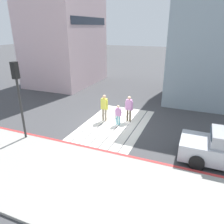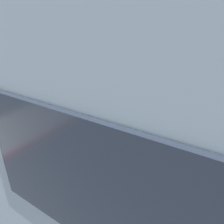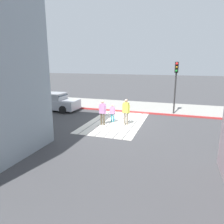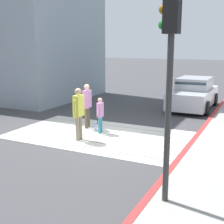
# 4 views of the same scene
# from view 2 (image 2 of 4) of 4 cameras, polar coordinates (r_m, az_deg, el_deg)

# --- Properties ---
(ground_plane) EXTENTS (120.00, 120.00, 0.00)m
(ground_plane) POSITION_cam_2_polar(r_m,az_deg,el_deg) (13.26, 0.02, -5.53)
(ground_plane) COLOR #424244
(crosswalk_stripes) EXTENTS (6.40, 3.80, 0.01)m
(crosswalk_stripes) POSITION_cam_2_polar(r_m,az_deg,el_deg) (13.26, 0.02, -5.51)
(crosswalk_stripes) COLOR silver
(crosswalk_stripes) RESTS_ON ground
(sidewalk_west) EXTENTS (4.80, 40.00, 0.12)m
(sidewalk_west) POSITION_cam_2_polar(r_m,az_deg,el_deg) (16.61, -16.47, 0.09)
(sidewalk_west) COLOR #9E9B93
(sidewalk_west) RESTS_ON ground
(curb_painted) EXTENTS (0.16, 40.00, 0.13)m
(curb_painted) POSITION_cam_2_polar(r_m,az_deg,el_deg) (15.03, -10.47, -1.88)
(curb_painted) COLOR #BC3333
(curb_painted) RESTS_ON ground
(van_down_street) EXTENTS (2.51, 5.28, 2.35)m
(van_down_street) POSITION_cam_2_polar(r_m,az_deg,el_deg) (27.83, 23.41, 11.37)
(van_down_street) COLOR #1E4C8C
(van_down_street) RESTS_ON ground
(traffic_light_corner) EXTENTS (0.39, 0.28, 4.24)m
(traffic_light_corner) POSITION_cam_2_polar(r_m,az_deg,el_deg) (17.07, -3.19, 12.25)
(traffic_light_corner) COLOR #2D2D2D
(traffic_light_corner) RESTS_ON ground
(pedestrian_adult_lead) EXTENTS (0.24, 0.50, 1.73)m
(pedestrian_adult_lead) POSITION_cam_2_polar(r_m,az_deg,el_deg) (11.87, 1.95, -3.82)
(pedestrian_adult_lead) COLOR brown
(pedestrian_adult_lead) RESTS_ON ground
(pedestrian_adult_trailing) EXTENTS (0.24, 0.52, 1.80)m
(pedestrian_adult_trailing) POSITION_cam_2_polar(r_m,az_deg,el_deg) (13.26, 3.20, -0.46)
(pedestrian_adult_trailing) COLOR gray
(pedestrian_adult_trailing) RESTS_ON ground
(pedestrian_child_with_racket) EXTENTS (0.29, 0.41, 1.33)m
(pedestrian_child_with_racket) POSITION_cam_2_polar(r_m,az_deg,el_deg) (12.70, -0.18, -3.11)
(pedestrian_child_with_racket) COLOR teal
(pedestrian_child_with_racket) RESTS_ON ground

